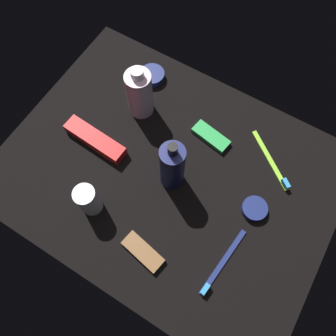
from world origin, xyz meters
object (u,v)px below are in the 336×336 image
object	(u,v)px
toothbrush_navy	(221,266)
snack_bar_green	(211,137)
snack_bar_brown	(143,252)
deodorant_stick	(88,200)
toothpaste_box_red	(95,140)
toothbrush_lime	(272,163)
cream_tin_right	(152,76)
lotion_bottle	(172,166)
cream_tin_left	(254,209)
bodywash_bottle	(140,93)

from	to	relation	value
toothbrush_navy	snack_bar_green	world-z (taller)	toothbrush_navy
snack_bar_brown	deodorant_stick	bearing A→B (deg)	0.15
toothpaste_box_red	snack_bar_green	size ratio (longest dim) A/B	1.69
snack_bar_brown	toothbrush_lime	bearing A→B (deg)	-104.09
toothbrush_lime	cream_tin_right	bearing A→B (deg)	-9.54
lotion_bottle	toothbrush_lime	distance (cm)	27.41
snack_bar_green	cream_tin_right	bearing A→B (deg)	-9.62
toothbrush_lime	toothbrush_navy	size ratio (longest dim) A/B	0.84
toothbrush_navy	toothbrush_lime	bearing A→B (deg)	-89.12
toothbrush_lime	snack_bar_green	distance (cm)	17.32
lotion_bottle	snack_bar_green	distance (cm)	17.33
lotion_bottle	cream_tin_right	world-z (taller)	lotion_bottle
deodorant_stick	cream_tin_left	xyz separation A→B (cm)	(-34.42, -19.63, -3.99)
snack_bar_green	cream_tin_right	xyz separation A→B (cm)	(23.81, -8.45, 0.33)
snack_bar_green	cream_tin_left	xyz separation A→B (cm)	(-18.48, 12.04, 0.21)
toothbrush_lime	snack_bar_brown	distance (cm)	39.78
toothbrush_navy	cream_tin_right	size ratio (longest dim) A/B	2.52
lotion_bottle	toothpaste_box_red	world-z (taller)	lotion_bottle
cream_tin_right	toothpaste_box_red	bearing A→B (deg)	86.42
deodorant_stick	toothpaste_box_red	distance (cm)	17.77
cream_tin_right	cream_tin_left	bearing A→B (deg)	154.15
toothbrush_lime	cream_tin_right	xyz separation A→B (cm)	(41.05, -6.90, 0.47)
snack_bar_brown	lotion_bottle	bearing A→B (deg)	-68.73
toothbrush_navy	snack_bar_brown	world-z (taller)	toothbrush_navy
toothpaste_box_red	cream_tin_right	xyz separation A→B (cm)	(-1.59, -25.46, -0.52)
cream_tin_right	toothbrush_lime	bearing A→B (deg)	170.46
lotion_bottle	snack_bar_green	size ratio (longest dim) A/B	1.80
deodorant_stick	toothbrush_lime	world-z (taller)	deodorant_stick
snack_bar_green	toothbrush_lime	bearing A→B (deg)	-164.92
toothpaste_box_red	bodywash_bottle	bearing A→B (deg)	-103.55
cream_tin_right	lotion_bottle	bearing A→B (deg)	131.22
lotion_bottle	toothpaste_box_red	distance (cm)	23.47
snack_bar_green	cream_tin_left	size ratio (longest dim) A/B	1.68
snack_bar_brown	cream_tin_left	bearing A→B (deg)	-117.68
snack_bar_green	snack_bar_brown	distance (cm)	34.68
lotion_bottle	cream_tin_right	size ratio (longest dim) A/B	2.61
bodywash_bottle	snack_bar_green	size ratio (longest dim) A/B	1.58
deodorant_stick	toothpaste_box_red	size ratio (longest dim) A/B	0.56
cream_tin_left	cream_tin_right	distance (cm)	47.00
lotion_bottle	cream_tin_left	world-z (taller)	lotion_bottle
snack_bar_green	snack_bar_brown	size ratio (longest dim) A/B	1.00
cream_tin_left	toothpaste_box_red	bearing A→B (deg)	6.45
toothpaste_box_red	snack_bar_brown	size ratio (longest dim) A/B	1.69
deodorant_stick	snack_bar_green	distance (cm)	35.70
lotion_bottle	cream_tin_right	xyz separation A→B (cm)	(20.89, -23.85, -7.08)
lotion_bottle	toothbrush_lime	size ratio (longest dim) A/B	1.24
toothbrush_navy	cream_tin_left	size ratio (longest dim) A/B	2.90
snack_bar_brown	cream_tin_right	world-z (taller)	cream_tin_right
deodorant_stick	toothbrush_navy	size ratio (longest dim) A/B	0.55
deodorant_stick	cream_tin_right	size ratio (longest dim) A/B	1.38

